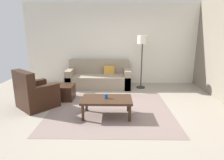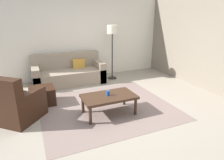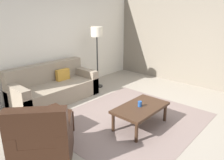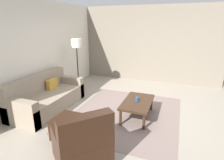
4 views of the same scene
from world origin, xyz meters
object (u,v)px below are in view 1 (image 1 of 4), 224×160
at_px(coffee_table, 107,101).
at_px(cup, 106,96).
at_px(couch_main, 99,78).
at_px(armchair_leather, 34,96).
at_px(lamp_standing, 142,45).
at_px(ottoman, 64,92).

xyz_separation_m(coffee_table, cup, (-0.02, 0.01, 0.10)).
height_order(couch_main, cup, couch_main).
bearing_deg(couch_main, armchair_leather, -126.76).
xyz_separation_m(coffee_table, lamp_standing, (1.04, 2.21, 1.05)).
xyz_separation_m(armchair_leather, coffee_table, (1.79, -0.46, 0.05)).
distance_m(couch_main, lamp_standing, 1.80).
bearing_deg(couch_main, lamp_standing, -6.87).
relative_size(armchair_leather, ottoman, 2.02).
relative_size(coffee_table, cup, 10.60).
distance_m(couch_main, ottoman, 1.58).
height_order(ottoman, lamp_standing, lamp_standing).
height_order(armchair_leather, coffee_table, armchair_leather).
height_order(armchair_leather, ottoman, armchair_leather).
bearing_deg(couch_main, cup, -81.76).
xyz_separation_m(armchair_leather, cup, (1.78, -0.45, 0.15)).
relative_size(ottoman, cup, 5.40).
height_order(coffee_table, cup, cup).
bearing_deg(coffee_table, couch_main, 98.57).
bearing_deg(coffee_table, armchair_leather, 165.61).
height_order(couch_main, coffee_table, couch_main).
xyz_separation_m(ottoman, coffee_table, (1.24, -1.08, 0.16)).
bearing_deg(armchair_leather, lamp_standing, 31.70).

